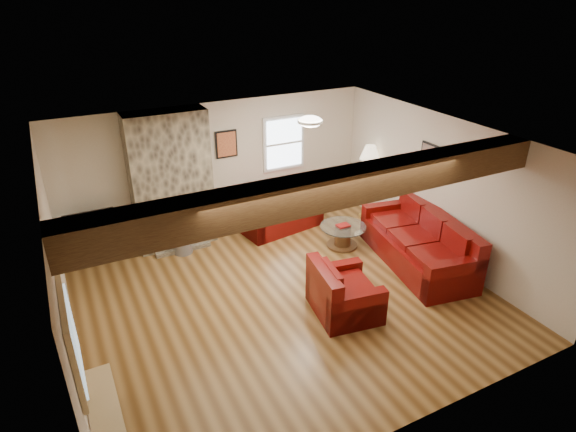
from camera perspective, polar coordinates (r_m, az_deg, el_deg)
name	(u,v)px	position (r m, az deg, el deg)	size (l,w,h in m)	color
room	(285,226)	(6.94, -0.36, -1.24)	(8.00, 8.00, 8.00)	brown
oak_beam	(334,188)	(5.50, 5.51, 3.28)	(6.00, 0.36, 0.38)	#351D10
chimney_breast	(171,183)	(8.80, -13.65, 3.87)	(1.40, 0.67, 2.50)	#37312B
back_window	(284,143)	(9.63, -0.49, 8.64)	(0.90, 0.08, 1.10)	silver
hatch_window	(72,340)	(4.99, -24.19, -13.29)	(0.08, 1.00, 0.90)	tan
ceiling_dome	(310,123)	(7.65, 2.64, 10.93)	(0.40, 0.40, 0.18)	silver
artwork_back	(227,144)	(9.14, -7.30, 8.44)	(0.42, 0.06, 0.52)	black
artwork_right	(432,157)	(8.59, 16.71, 6.75)	(0.06, 0.55, 0.42)	black
sofa_three	(417,240)	(8.52, 15.07, -2.73)	(2.38, 1.00, 0.92)	#4C0B05
loveseat	(279,207)	(9.49, -1.10, 1.03)	(1.57, 0.91, 0.84)	#4C0B05
armchair_red	(345,289)	(7.13, 6.80, -8.56)	(0.99, 0.87, 0.80)	#4C0B05
coffee_table	(343,236)	(8.93, 6.48, -2.38)	(0.84, 0.84, 0.44)	#4B2A18
tv_cabinet	(95,247)	(9.06, -21.94, -3.46)	(1.03, 0.41, 0.51)	black
television	(90,222)	(8.84, -22.46, -0.69)	(0.81, 0.11, 0.47)	black
floor_lamp	(370,156)	(9.71, 9.67, 6.97)	(0.40, 0.40, 1.54)	tan
pine_bench	(108,425)	(5.81, -20.55, -22.17)	(0.30, 1.30, 0.49)	tan
coal_bucket	(183,244)	(8.90, -12.39, -3.30)	(0.34, 0.34, 0.32)	gray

